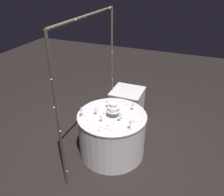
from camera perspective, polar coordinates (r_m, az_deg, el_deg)
ground_plane at (r=4.09m, az=0.00°, el=-13.20°), size 12.00×12.00×0.00m
decorative_arch at (r=3.44m, az=-5.66°, el=6.50°), size 1.84×0.06×2.27m
main_table at (r=3.85m, az=0.00°, el=-9.02°), size 1.12×1.12×0.76m
side_table at (r=4.63m, az=3.78°, el=-2.06°), size 0.60×0.60×0.72m
tiered_cake at (r=3.53m, az=0.34°, el=-2.54°), size 0.22×0.22×0.23m
wine_glass_0 at (r=3.40m, az=2.03°, el=-4.17°), size 0.06×0.06×0.18m
wine_glass_1 at (r=3.58m, az=-4.14°, el=-2.69°), size 0.06×0.06×0.16m
wine_glass_2 at (r=3.25m, az=4.63°, el=-6.07°), size 0.06×0.06×0.17m
wine_glass_3 at (r=3.55m, az=-7.72°, el=-2.81°), size 0.06×0.06×0.18m
wine_glass_4 at (r=3.71m, az=5.33°, el=-1.51°), size 0.06×0.06×0.16m
wine_glass_5 at (r=3.76m, az=-1.03°, el=-0.87°), size 0.07×0.07×0.15m
wine_glass_6 at (r=3.42m, az=-2.70°, el=-4.58°), size 0.06×0.06×0.14m
cake_knife at (r=3.31m, az=-0.70°, el=-7.92°), size 0.04×0.30×0.01m
rose_petal_0 at (r=3.92m, az=3.61°, el=-1.56°), size 0.03×0.04×0.00m
rose_petal_1 at (r=3.72m, az=-1.41°, el=-3.36°), size 0.04×0.04×0.00m
rose_petal_2 at (r=3.53m, az=-6.26°, el=-5.54°), size 0.03×0.03×0.00m
rose_petal_3 at (r=3.67m, az=-2.05°, el=-3.78°), size 0.04×0.05×0.00m
rose_petal_4 at (r=3.51m, az=7.41°, el=-5.85°), size 0.03×0.02×0.00m
rose_petal_5 at (r=3.78m, az=1.59°, el=-2.76°), size 0.03×0.04×0.00m
rose_petal_6 at (r=3.69m, az=7.34°, el=-3.89°), size 0.03×0.03×0.00m
rose_petal_7 at (r=3.55m, az=2.34°, el=-5.05°), size 0.04×0.04×0.00m
rose_petal_8 at (r=3.39m, az=-1.21°, el=-6.97°), size 0.04×0.04×0.00m
rose_petal_9 at (r=3.50m, az=5.33°, el=-5.83°), size 0.03×0.04×0.00m
rose_petal_10 at (r=3.30m, az=-3.25°, el=-8.13°), size 0.03×0.03×0.00m
rose_petal_11 at (r=3.71m, az=-0.76°, el=-3.42°), size 0.04×0.03×0.00m
rose_petal_12 at (r=3.42m, az=0.30°, el=-6.56°), size 0.03×0.03×0.00m
rose_petal_13 at (r=3.88m, az=5.12°, el=-1.91°), size 0.04×0.04×0.00m
rose_petal_14 at (r=3.77m, az=1.95°, el=-2.83°), size 0.03×0.03×0.00m
rose_petal_15 at (r=3.71m, az=-3.72°, el=-3.48°), size 0.03×0.03×0.00m
rose_petal_16 at (r=3.94m, az=-0.03°, el=-1.28°), size 0.04×0.03×0.00m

